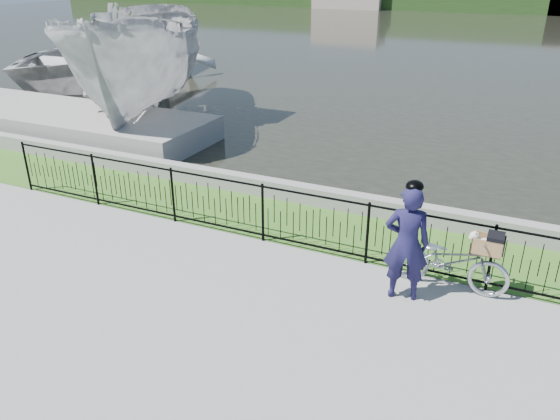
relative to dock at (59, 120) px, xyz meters
The scene contains 10 objects.
ground 11.42m from the dock, 28.81° to the right, with size 120.00×120.00×0.00m, color gray.
grass_strip 10.42m from the dock, 16.17° to the right, with size 60.00×2.00×0.01m, color #3B6B21.
water 29.26m from the dock, 70.02° to the left, with size 120.00×120.00×0.00m, color black.
quay_wall 10.18m from the dock, 10.76° to the right, with size 60.00×0.30×0.40m, color gray.
fence 10.74m from the dock, 21.31° to the right, with size 14.00×0.06×1.15m, color black, non-canonical shape.
dock is the anchor object (origin of this frame).
bicycle_rig 13.08m from the dock, 18.27° to the right, with size 1.86×0.65×1.10m.
cyclist 12.72m from the dock, 21.55° to the right, with size 0.77×0.59×1.94m.
boat_near 3.17m from the dock, 51.37° to the left, with size 7.52×10.34×5.55m.
boat_far 8.05m from the dock, 121.71° to the left, with size 7.56×10.53×2.17m.
Camera 1 is at (3.16, -6.56, 4.78)m, focal length 35.00 mm.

